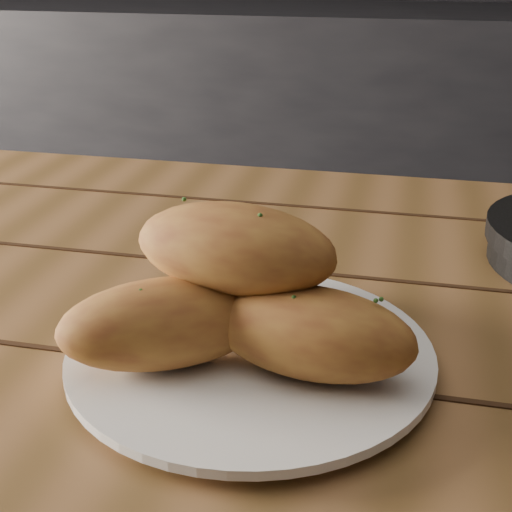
{
  "coord_description": "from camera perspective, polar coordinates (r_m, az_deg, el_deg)",
  "views": [
    {
      "loc": [
        0.57,
        -0.41,
        1.07
      ],
      "look_at": [
        0.45,
        0.09,
        0.84
      ],
      "focal_mm": 50.0,
      "sensor_mm": 36.0,
      "label": 1
    }
  ],
  "objects": [
    {
      "name": "counter",
      "position": [
        2.27,
        -2.16,
        8.02
      ],
      "size": [
        2.8,
        0.6,
        0.9
      ],
      "primitive_type": "cube",
      "color": "black",
      "rests_on": "ground"
    },
    {
      "name": "bread_rolls",
      "position": [
        0.56,
        -1.11,
        -3.14
      ],
      "size": [
        0.28,
        0.25,
        0.12
      ],
      "color": "#B17C31",
      "rests_on": "plate"
    },
    {
      "name": "table",
      "position": [
        0.71,
        14.51,
        -12.69
      ],
      "size": [
        1.56,
        0.93,
        0.75
      ],
      "color": "brown",
      "rests_on": "ground"
    },
    {
      "name": "plate",
      "position": [
        0.58,
        -0.44,
        -8.01
      ],
      "size": [
        0.3,
        0.3,
        0.02
      ],
      "color": "white",
      "rests_on": "table"
    }
  ]
}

